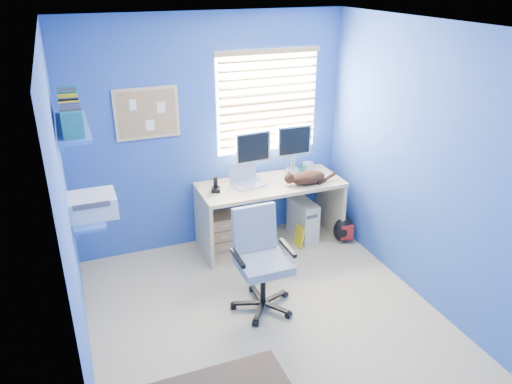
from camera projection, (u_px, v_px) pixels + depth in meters
name	position (u px, v px, depth m)	size (l,w,h in m)	color
floor	(267.00, 319.00, 4.46)	(3.00, 3.20, 0.00)	#C3B48C
ceiling	(270.00, 26.00, 3.44)	(3.00, 3.20, 0.00)	white
wall_back	(210.00, 135.00, 5.31)	(3.00, 0.01, 2.50)	blue
wall_front	(387.00, 308.00, 2.59)	(3.00, 0.01, 2.50)	blue
wall_left	(68.00, 224.00, 3.45)	(0.01, 3.20, 2.50)	blue
wall_right	(423.00, 166.00, 4.45)	(0.01, 3.20, 2.50)	blue
desk	(270.00, 213.00, 5.56)	(1.57, 0.65, 0.74)	tan
laptop	(248.00, 176.00, 5.30)	(0.33, 0.26, 0.22)	silver
monitor_left	(252.00, 156.00, 5.41)	(0.40, 0.12, 0.54)	silver
monitor_right	(293.00, 149.00, 5.62)	(0.40, 0.12, 0.54)	silver
phone	(216.00, 184.00, 5.17)	(0.09, 0.11, 0.17)	black
mug	(302.00, 171.00, 5.59)	(0.10, 0.09, 0.10)	#1B6A69
cd_spindle	(308.00, 165.00, 5.79)	(0.13, 0.13, 0.07)	silver
cat	(308.00, 177.00, 5.36)	(0.40, 0.21, 0.14)	black
tower_pc	(303.00, 219.00, 5.76)	(0.19, 0.44, 0.45)	beige
drawer_boxes	(221.00, 231.00, 5.53)	(0.35, 0.28, 0.41)	tan
yellow_book	(299.00, 237.00, 5.58)	(0.03, 0.17, 0.24)	yellow
backpack	(344.00, 230.00, 5.68)	(0.25, 0.19, 0.30)	black
office_chair	(261.00, 273.00, 4.51)	(0.55, 0.55, 0.94)	black
window_blinds	(268.00, 102.00, 5.37)	(1.15, 0.05, 1.10)	white
corkboard	(147.00, 113.00, 4.95)	(0.64, 0.02, 0.52)	tan
wall_shelves	(80.00, 161.00, 4.06)	(0.42, 0.90, 1.05)	#3C70CF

